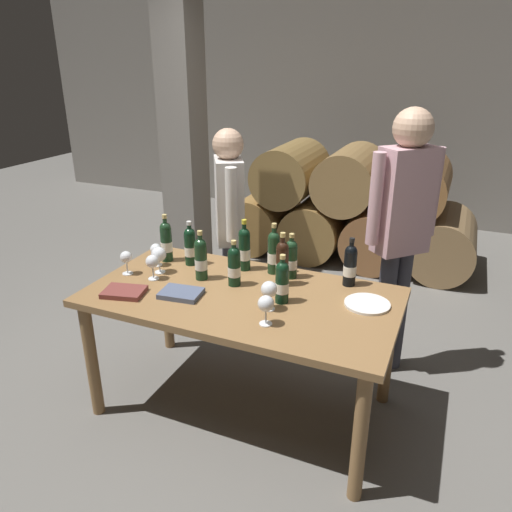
% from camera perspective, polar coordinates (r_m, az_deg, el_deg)
% --- Properties ---
extents(ground_plane, '(14.00, 14.00, 0.00)m').
position_cam_1_polar(ground_plane, '(3.11, -1.52, -17.04)').
color(ground_plane, '#66635E').
extents(cellar_back_wall, '(10.00, 0.24, 2.80)m').
position_cam_1_polar(cellar_back_wall, '(6.48, 14.74, 16.58)').
color(cellar_back_wall, gray).
rests_on(cellar_back_wall, ground_plane).
extents(barrel_stack, '(2.49, 0.90, 1.15)m').
position_cam_1_polar(barrel_stack, '(5.09, 10.79, 5.52)').
color(barrel_stack, olive).
rests_on(barrel_stack, ground_plane).
extents(stone_pillar, '(0.32, 0.32, 2.60)m').
position_cam_1_polar(stone_pillar, '(4.48, -8.45, 13.47)').
color(stone_pillar, gray).
rests_on(stone_pillar, ground_plane).
extents(dining_table, '(1.70, 0.90, 0.76)m').
position_cam_1_polar(dining_table, '(2.74, -1.67, -6.15)').
color(dining_table, olive).
rests_on(dining_table, ground_plane).
extents(wine_bottle_0, '(0.07, 0.07, 0.27)m').
position_cam_1_polar(wine_bottle_0, '(2.85, 4.13, -0.30)').
color(wine_bottle_0, '#19381E').
rests_on(wine_bottle_0, dining_table).
extents(wine_bottle_1, '(0.07, 0.07, 0.28)m').
position_cam_1_polar(wine_bottle_1, '(3.05, -7.70, 1.19)').
color(wine_bottle_1, black).
rests_on(wine_bottle_1, dining_table).
extents(wine_bottle_2, '(0.07, 0.07, 0.32)m').
position_cam_1_polar(wine_bottle_2, '(2.75, 3.08, -0.80)').
color(wine_bottle_2, black).
rests_on(wine_bottle_2, dining_table).
extents(wine_bottle_3, '(0.07, 0.07, 0.31)m').
position_cam_1_polar(wine_bottle_3, '(2.90, 2.08, 0.49)').
color(wine_bottle_3, '#19381E').
rests_on(wine_bottle_3, dining_table).
extents(wine_bottle_4, '(0.07, 0.07, 0.27)m').
position_cam_1_polar(wine_bottle_4, '(2.75, -2.57, -1.14)').
color(wine_bottle_4, black).
rests_on(wine_bottle_4, dining_table).
extents(wine_bottle_5, '(0.07, 0.07, 0.32)m').
position_cam_1_polar(wine_bottle_5, '(2.94, -1.37, 0.89)').
color(wine_bottle_5, black).
rests_on(wine_bottle_5, dining_table).
extents(wine_bottle_6, '(0.07, 0.07, 0.28)m').
position_cam_1_polar(wine_bottle_6, '(2.80, 10.94, -1.02)').
color(wine_bottle_6, black).
rests_on(wine_bottle_6, dining_table).
extents(wine_bottle_7, '(0.07, 0.07, 0.30)m').
position_cam_1_polar(wine_bottle_7, '(2.84, -6.45, -0.28)').
color(wine_bottle_7, '#19381E').
rests_on(wine_bottle_7, dining_table).
extents(wine_bottle_8, '(0.07, 0.07, 0.27)m').
position_cam_1_polar(wine_bottle_8, '(2.56, 3.05, -3.03)').
color(wine_bottle_8, black).
rests_on(wine_bottle_8, dining_table).
extents(wine_bottle_9, '(0.07, 0.07, 0.31)m').
position_cam_1_polar(wine_bottle_9, '(3.13, -10.45, 1.73)').
color(wine_bottle_9, '#19381E').
rests_on(wine_bottle_9, dining_table).
extents(wine_glass_0, '(0.07, 0.07, 0.15)m').
position_cam_1_polar(wine_glass_0, '(2.99, -14.93, -0.23)').
color(wine_glass_0, white).
rests_on(wine_glass_0, dining_table).
extents(wine_glass_1, '(0.08, 0.08, 0.15)m').
position_cam_1_polar(wine_glass_1, '(2.89, -12.03, -0.72)').
color(wine_glass_1, white).
rests_on(wine_glass_1, dining_table).
extents(wine_glass_2, '(0.09, 0.09, 0.16)m').
position_cam_1_polar(wine_glass_2, '(2.96, -11.31, 0.13)').
color(wine_glass_2, white).
rests_on(wine_glass_2, dining_table).
extents(wine_glass_3, '(0.08, 0.08, 0.16)m').
position_cam_1_polar(wine_glass_3, '(2.48, 1.53, -3.99)').
color(wine_glass_3, white).
rests_on(wine_glass_3, dining_table).
extents(wine_glass_4, '(0.07, 0.07, 0.15)m').
position_cam_1_polar(wine_glass_4, '(3.07, -11.62, 0.67)').
color(wine_glass_4, white).
rests_on(wine_glass_4, dining_table).
extents(wine_glass_5, '(0.08, 0.08, 0.15)m').
position_cam_1_polar(wine_glass_5, '(2.35, 1.16, -5.68)').
color(wine_glass_5, white).
rests_on(wine_glass_5, dining_table).
extents(tasting_notebook, '(0.25, 0.21, 0.03)m').
position_cam_1_polar(tasting_notebook, '(2.78, -15.16, -4.08)').
color(tasting_notebook, brown).
rests_on(tasting_notebook, dining_table).
extents(leather_ledger, '(0.24, 0.18, 0.03)m').
position_cam_1_polar(leather_ledger, '(2.70, -8.76, -4.33)').
color(leather_ledger, '#4C5670').
rests_on(leather_ledger, dining_table).
extents(serving_plate, '(0.24, 0.24, 0.01)m').
position_cam_1_polar(serving_plate, '(2.64, 12.86, -5.49)').
color(serving_plate, white).
rests_on(serving_plate, dining_table).
extents(sommelier_presenting, '(0.37, 0.38, 1.72)m').
position_cam_1_polar(sommelier_presenting, '(3.08, 16.69, 3.84)').
color(sommelier_presenting, '#383842').
rests_on(sommelier_presenting, ground_plane).
extents(taster_seated_left, '(0.32, 0.44, 1.54)m').
position_cam_1_polar(taster_seated_left, '(3.40, -3.10, 4.32)').
color(taster_seated_left, '#383842').
rests_on(taster_seated_left, ground_plane).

